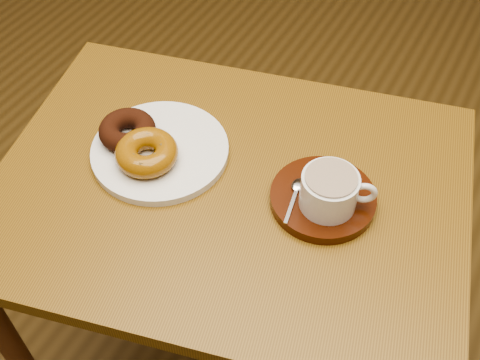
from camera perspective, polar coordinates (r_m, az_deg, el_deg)
The scene contains 8 objects.
ground at distance 1.62m, azimuth 4.32°, elevation -12.92°, with size 6.00×6.00×0.00m, color brown.
cafe_table at distance 1.05m, azimuth -0.97°, elevation -4.33°, with size 0.86×0.72×0.70m.
donut_plate at distance 1.01m, azimuth -7.59°, elevation 2.79°, with size 0.23×0.23×0.01m, color silver.
donut_cinnamon at distance 1.01m, azimuth -10.63°, elevation 4.66°, with size 0.09×0.09×0.03m, color black.
donut_caramel at distance 0.97m, azimuth -8.85°, elevation 2.60°, with size 0.13×0.13×0.04m.
saucer at distance 0.94m, azimuth 7.85°, elevation -1.75°, with size 0.16×0.16×0.02m, color #351407.
coffee_cup at distance 0.90m, azimuth 8.55°, elevation -0.99°, with size 0.11×0.09×0.06m.
teaspoon at distance 0.93m, azimuth 5.42°, elevation -0.83°, with size 0.03×0.09×0.01m.
Camera 1 is at (0.25, -0.72, 1.44)m, focal length 45.00 mm.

